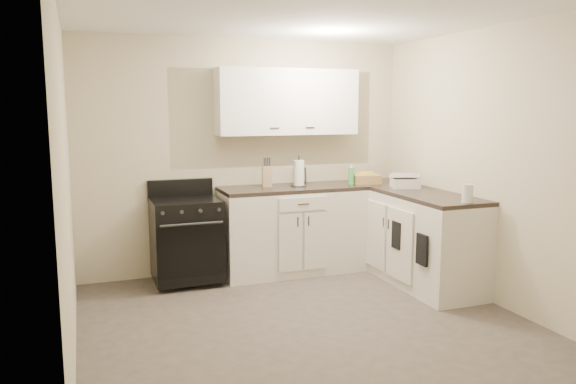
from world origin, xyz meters
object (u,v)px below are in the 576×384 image
object	(u,v)px
stove	(187,239)
countertop_grill	(405,183)
knife_block	(267,177)
wicker_basket	(366,179)
paper_towel	(299,173)

from	to	relation	value
stove	countertop_grill	size ratio (longest dim) A/B	2.98
knife_block	wicker_basket	xyz separation A→B (m)	(1.12, -0.14, -0.06)
knife_block	wicker_basket	size ratio (longest dim) A/B	0.74
stove	wicker_basket	bearing A→B (deg)	-1.05
paper_towel	stove	bearing A→B (deg)	-178.45
countertop_grill	wicker_basket	bearing A→B (deg)	136.25
wicker_basket	paper_towel	bearing A→B (deg)	174.87
stove	paper_towel	distance (m)	1.38
knife_block	paper_towel	distance (m)	0.35
wicker_basket	knife_block	bearing A→B (deg)	172.92
paper_towel	countertop_grill	distance (m)	1.13
stove	wicker_basket	size ratio (longest dim) A/B	2.75
countertop_grill	stove	bearing A→B (deg)	-173.01
knife_block	countertop_grill	xyz separation A→B (m)	(1.35, -0.58, -0.06)
stove	paper_towel	bearing A→B (deg)	1.55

